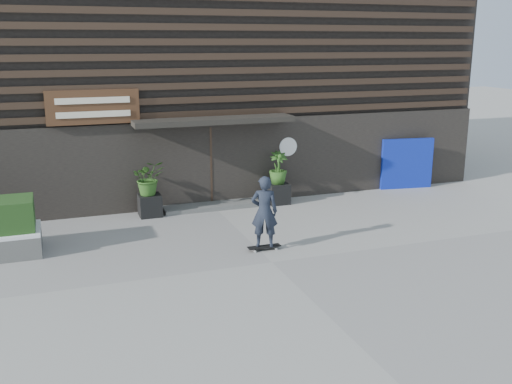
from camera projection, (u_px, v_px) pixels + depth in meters
name	position (u px, v px, depth m)	size (l,w,h in m)	color
ground	(272.00, 262.00, 12.69)	(80.00, 80.00, 0.00)	gray
entrance_step	(215.00, 205.00, 16.87)	(3.00, 0.80, 0.12)	#51514E
planter_pot_left	(150.00, 205.00, 16.00)	(0.60, 0.60, 0.60)	black
bamboo_left	(149.00, 178.00, 15.81)	(0.86, 0.75, 0.96)	#2D591E
planter_pot_right	(278.00, 193.00, 17.25)	(0.60, 0.60, 0.60)	black
bamboo_right	(278.00, 168.00, 17.05)	(0.54, 0.54, 0.96)	#2D591E
blue_tarp	(407.00, 164.00, 18.90)	(1.75, 0.12, 1.64)	#0B1D9A
building	(172.00, 61.00, 20.76)	(18.00, 11.00, 8.00)	black
skateboarder	(264.00, 212.00, 13.21)	(0.78, 0.59, 1.76)	black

